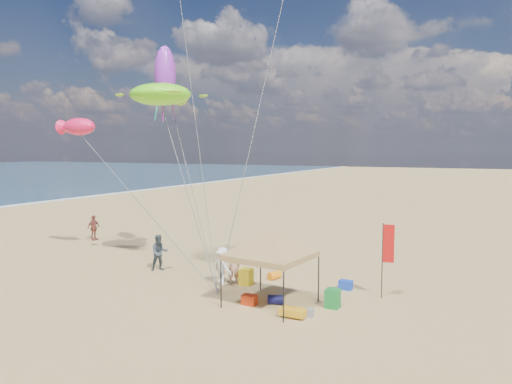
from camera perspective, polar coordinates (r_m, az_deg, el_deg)
ground at (r=18.86m, az=-4.16°, el=-12.95°), size 280.00×280.00×0.00m
canopy_tent at (r=17.65m, az=1.82°, el=-4.90°), size 5.37×5.37×3.34m
feather_flag at (r=19.22m, az=15.58°, el=-6.58°), size 0.46×0.10×3.01m
cooler_red at (r=18.25m, az=-0.81°, el=-12.94°), size 0.54×0.38×0.38m
cooler_blue at (r=20.46m, az=10.82°, el=-11.02°), size 0.54×0.38×0.38m
bag_navy at (r=18.31m, az=2.42°, el=-12.91°), size 0.69×0.54×0.36m
bag_orange at (r=21.61m, az=2.23°, el=-10.08°), size 0.54×0.69×0.36m
chair_green at (r=18.12m, az=9.28°, el=-12.62°), size 0.50×0.50×0.70m
chair_yellow at (r=20.75m, az=-1.19°, el=-10.24°), size 0.50×0.50×0.70m
crate_grey at (r=17.17m, az=6.34°, el=-14.33°), size 0.34×0.30×0.28m
beach_cart at (r=17.02m, az=4.52°, el=-14.29°), size 0.90×0.50×0.24m
person_near_a at (r=20.78m, az=-2.77°, el=-8.95°), size 0.68×0.57×1.59m
person_near_b at (r=23.41m, az=-11.63°, el=-7.21°), size 1.06×1.09×1.76m
person_near_c at (r=20.55m, az=-4.07°, el=-8.98°), size 1.25×1.02×1.68m
person_far_a at (r=32.23m, az=-19.09°, el=-4.10°), size 0.43×0.97×1.64m
turtle_kite at (r=22.83m, az=-11.56°, el=11.51°), size 3.38×2.86×1.02m
fish_kite at (r=26.77m, az=-20.66°, el=7.44°), size 2.27×1.58×0.92m
squid_kite at (r=24.87m, az=-10.97°, el=13.91°), size 1.41×1.41×2.78m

